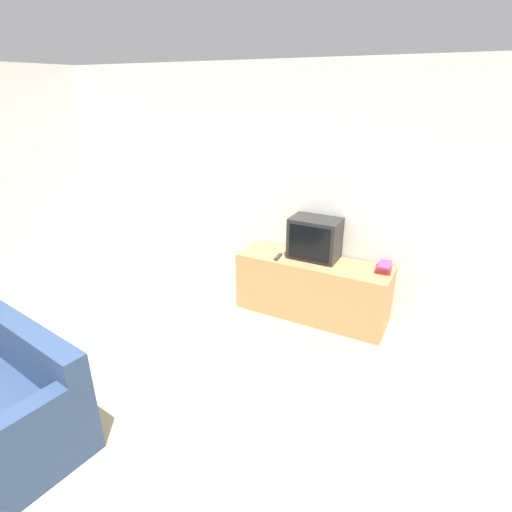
# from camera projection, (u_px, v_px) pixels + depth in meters

# --- Properties ---
(ground_plane) EXTENTS (14.00, 14.00, 0.00)m
(ground_plane) POSITION_uv_depth(u_px,v_px,m) (77.00, 502.00, 2.44)
(ground_plane) COLOR tan
(wall_back) EXTENTS (9.00, 0.06, 2.60)m
(wall_back) POSITION_uv_depth(u_px,v_px,m) (285.00, 190.00, 4.40)
(wall_back) COLOR white
(wall_back) RESTS_ON ground_plane
(tv_stand) EXTENTS (1.63, 0.49, 0.66)m
(tv_stand) POSITION_uv_depth(u_px,v_px,m) (312.00, 288.00, 4.33)
(tv_stand) COLOR tan
(tv_stand) RESTS_ON ground_plane
(television) EXTENTS (0.52, 0.34, 0.44)m
(television) POSITION_uv_depth(u_px,v_px,m) (315.00, 238.00, 4.19)
(television) COLOR black
(television) RESTS_ON tv_stand
(book_stack) EXTENTS (0.17, 0.22, 0.09)m
(book_stack) POSITION_uv_depth(u_px,v_px,m) (384.00, 268.00, 3.93)
(book_stack) COLOR #B72D28
(book_stack) RESTS_ON tv_stand
(remote_on_stand) EXTENTS (0.05, 0.17, 0.02)m
(remote_on_stand) POSITION_uv_depth(u_px,v_px,m) (278.00, 257.00, 4.26)
(remote_on_stand) COLOR #2D2D2D
(remote_on_stand) RESTS_ON tv_stand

